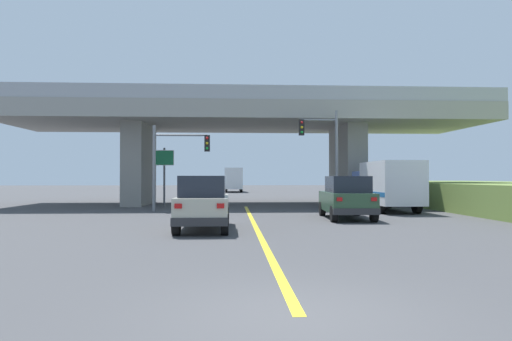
{
  "coord_description": "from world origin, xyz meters",
  "views": [
    {
      "loc": [
        -0.96,
        -6.38,
        1.96
      ],
      "look_at": [
        0.15,
        14.2,
        2.27
      ],
      "focal_mm": 32.0,
      "sensor_mm": 36.0,
      "label": 1
    }
  ],
  "objects": [
    {
      "name": "ground",
      "position": [
        0.0,
        26.92,
        0.0
      ],
      "size": [
        160.0,
        160.0,
        0.0
      ],
      "primitive_type": "plane",
      "color": "#424244"
    },
    {
      "name": "suv_lead",
      "position": [
        -2.0,
        10.78,
        1.01
      ],
      "size": [
        1.9,
        4.63,
        2.02
      ],
      "color": "#B7B29E",
      "rests_on": "ground"
    },
    {
      "name": "box_truck",
      "position": [
        8.11,
        19.8,
        1.53
      ],
      "size": [
        2.33,
        6.7,
        2.86
      ],
      "color": "navy",
      "rests_on": "ground"
    },
    {
      "name": "traffic_signal_nearside",
      "position": [
        4.75,
        21.18,
        3.84
      ],
      "size": [
        2.41,
        0.36,
        6.07
      ],
      "color": "slate",
      "rests_on": "ground"
    },
    {
      "name": "traffic_signal_farside",
      "position": [
        -4.3,
        20.52,
        3.25
      ],
      "size": [
        3.34,
        0.36,
        5.02
      ],
      "color": "slate",
      "rests_on": "ground"
    },
    {
      "name": "highway_sign",
      "position": [
        -5.58,
        25.27,
        2.87
      ],
      "size": [
        1.33,
        0.17,
        4.0
      ],
      "color": "#56595E",
      "rests_on": "ground"
    },
    {
      "name": "suv_crossing",
      "position": [
        4.48,
        14.9,
        1.01
      ],
      "size": [
        2.22,
        4.57,
        2.02
      ],
      "rotation": [
        0.0,
        0.0,
        -0.05
      ],
      "color": "#2D4C33",
      "rests_on": "ground"
    },
    {
      "name": "semi_truck_distant",
      "position": [
        -0.66,
        54.96,
        1.67
      ],
      "size": [
        2.33,
        7.27,
        3.2
      ],
      "color": "silver",
      "rests_on": "ground"
    },
    {
      "name": "lane_divider_stripe",
      "position": [
        0.0,
        12.11,
        0.0
      ],
      "size": [
        0.2,
        24.23,
        0.01
      ],
      "primitive_type": "cube",
      "color": "yellow",
      "rests_on": "ground"
    },
    {
      "name": "overpass_bridge",
      "position": [
        0.0,
        26.92,
        5.67
      ],
      "size": [
        33.74,
        9.93,
        7.78
      ],
      "color": "gray",
      "rests_on": "ground"
    }
  ]
}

